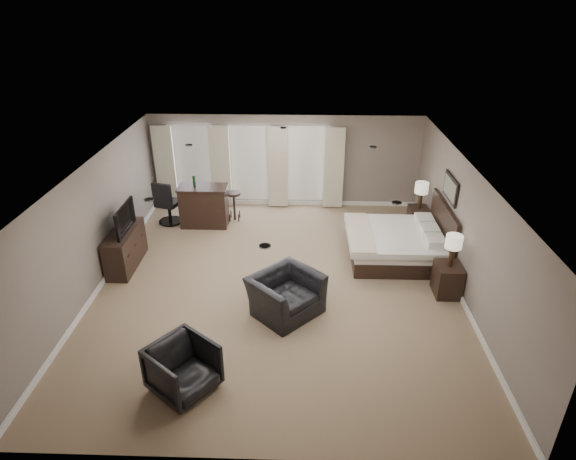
{
  "coord_description": "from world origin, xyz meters",
  "views": [
    {
      "loc": [
        0.49,
        -8.59,
        5.66
      ],
      "look_at": [
        0.2,
        0.4,
        1.1
      ],
      "focal_mm": 30.0,
      "sensor_mm": 36.0,
      "label": 1
    }
  ],
  "objects_px": {
    "dresser": "(125,248)",
    "tv": "(122,228)",
    "bar_stool_left": "(205,211)",
    "bar_stool_right": "(234,206)",
    "nightstand_near": "(447,280)",
    "armchair_near": "(286,289)",
    "bed": "(393,232)",
    "bar_counter": "(204,206)",
    "desk_chair": "(168,202)",
    "nightstand_far": "(417,219)",
    "lamp_far": "(421,196)",
    "lamp_near": "(452,251)",
    "armchair_far": "(183,366)"
  },
  "relations": [
    {
      "from": "desk_chair",
      "to": "armchair_near",
      "type": "bearing_deg",
      "value": 145.78
    },
    {
      "from": "lamp_near",
      "to": "dresser",
      "type": "bearing_deg",
      "value": 172.58
    },
    {
      "from": "nightstand_far",
      "to": "lamp_near",
      "type": "distance_m",
      "value": 2.98
    },
    {
      "from": "nightstand_far",
      "to": "tv",
      "type": "bearing_deg",
      "value": -163.88
    },
    {
      "from": "lamp_near",
      "to": "lamp_far",
      "type": "distance_m",
      "value": 2.9
    },
    {
      "from": "nightstand_near",
      "to": "tv",
      "type": "height_order",
      "value": "tv"
    },
    {
      "from": "armchair_near",
      "to": "desk_chair",
      "type": "xyz_separation_m",
      "value": [
        -3.23,
        3.89,
        0.06
      ]
    },
    {
      "from": "armchair_near",
      "to": "bar_counter",
      "type": "height_order",
      "value": "bar_counter"
    },
    {
      "from": "lamp_near",
      "to": "tv",
      "type": "height_order",
      "value": "lamp_near"
    },
    {
      "from": "nightstand_near",
      "to": "armchair_far",
      "type": "height_order",
      "value": "armchair_far"
    },
    {
      "from": "nightstand_near",
      "to": "armchair_near",
      "type": "height_order",
      "value": "armchair_near"
    },
    {
      "from": "lamp_near",
      "to": "bar_stool_left",
      "type": "bearing_deg",
      "value": 151.16
    },
    {
      "from": "bed",
      "to": "bar_stool_left",
      "type": "relative_size",
      "value": 2.63
    },
    {
      "from": "bar_stool_right",
      "to": "desk_chair",
      "type": "height_order",
      "value": "desk_chair"
    },
    {
      "from": "lamp_far",
      "to": "bar_stool_left",
      "type": "height_order",
      "value": "lamp_far"
    },
    {
      "from": "bar_stool_left",
      "to": "bar_stool_right",
      "type": "relative_size",
      "value": 1.02
    },
    {
      "from": "dresser",
      "to": "tv",
      "type": "height_order",
      "value": "tv"
    },
    {
      "from": "bed",
      "to": "bar_stool_right",
      "type": "relative_size",
      "value": 2.67
    },
    {
      "from": "bed",
      "to": "dresser",
      "type": "relative_size",
      "value": 1.41
    },
    {
      "from": "bar_stool_left",
      "to": "bar_counter",
      "type": "bearing_deg",
      "value": -158.07
    },
    {
      "from": "nightstand_near",
      "to": "tv",
      "type": "distance_m",
      "value": 7.01
    },
    {
      "from": "nightstand_near",
      "to": "nightstand_far",
      "type": "bearing_deg",
      "value": 90.0
    },
    {
      "from": "dresser",
      "to": "armchair_near",
      "type": "distance_m",
      "value": 4.0
    },
    {
      "from": "armchair_near",
      "to": "nightstand_far",
      "type": "bearing_deg",
      "value": 2.82
    },
    {
      "from": "nightstand_near",
      "to": "nightstand_far",
      "type": "distance_m",
      "value": 2.9
    },
    {
      "from": "bar_stool_right",
      "to": "lamp_far",
      "type": "bearing_deg",
      "value": -5.63
    },
    {
      "from": "nightstand_near",
      "to": "armchair_near",
      "type": "relative_size",
      "value": 0.54
    },
    {
      "from": "armchair_far",
      "to": "lamp_far",
      "type": "bearing_deg",
      "value": -1.64
    },
    {
      "from": "bar_stool_right",
      "to": "lamp_near",
      "type": "bearing_deg",
      "value": -35.09
    },
    {
      "from": "bar_stool_right",
      "to": "dresser",
      "type": "bearing_deg",
      "value": -130.56
    },
    {
      "from": "bed",
      "to": "armchair_far",
      "type": "height_order",
      "value": "bed"
    },
    {
      "from": "lamp_near",
      "to": "armchair_near",
      "type": "xyz_separation_m",
      "value": [
        -3.27,
        -0.74,
        -0.46
      ]
    },
    {
      "from": "bar_stool_right",
      "to": "desk_chair",
      "type": "distance_m",
      "value": 1.73
    },
    {
      "from": "dresser",
      "to": "bar_stool_left",
      "type": "height_order",
      "value": "dresser"
    },
    {
      "from": "armchair_far",
      "to": "bar_stool_left",
      "type": "relative_size",
      "value": 1.14
    },
    {
      "from": "tv",
      "to": "bar_counter",
      "type": "height_order",
      "value": "bar_counter"
    },
    {
      "from": "bed",
      "to": "nightstand_near",
      "type": "bearing_deg",
      "value": -58.46
    },
    {
      "from": "tv",
      "to": "dresser",
      "type": "bearing_deg",
      "value": 0.0
    },
    {
      "from": "armchair_near",
      "to": "desk_chair",
      "type": "height_order",
      "value": "desk_chair"
    },
    {
      "from": "nightstand_far",
      "to": "bar_stool_left",
      "type": "relative_size",
      "value": 0.78
    },
    {
      "from": "lamp_near",
      "to": "tv",
      "type": "distance_m",
      "value": 6.98
    },
    {
      "from": "bar_stool_left",
      "to": "bar_stool_right",
      "type": "xyz_separation_m",
      "value": [
        0.72,
        0.34,
        -0.01
      ]
    },
    {
      "from": "dresser",
      "to": "armchair_far",
      "type": "bearing_deg",
      "value": -59.93
    },
    {
      "from": "bed",
      "to": "dresser",
      "type": "xyz_separation_m",
      "value": [
        -6.03,
        -0.55,
        -0.24
      ]
    },
    {
      "from": "bar_stool_right",
      "to": "bar_counter",
      "type": "bearing_deg",
      "value": -155.0
    },
    {
      "from": "nightstand_far",
      "to": "armchair_far",
      "type": "xyz_separation_m",
      "value": [
        -4.78,
        -5.7,
        0.15
      ]
    },
    {
      "from": "dresser",
      "to": "bed",
      "type": "bearing_deg",
      "value": 5.21
    },
    {
      "from": "lamp_near",
      "to": "desk_chair",
      "type": "bearing_deg",
      "value": 154.19
    },
    {
      "from": "nightstand_far",
      "to": "dresser",
      "type": "relative_size",
      "value": 0.42
    },
    {
      "from": "tv",
      "to": "desk_chair",
      "type": "relative_size",
      "value": 0.89
    }
  ]
}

